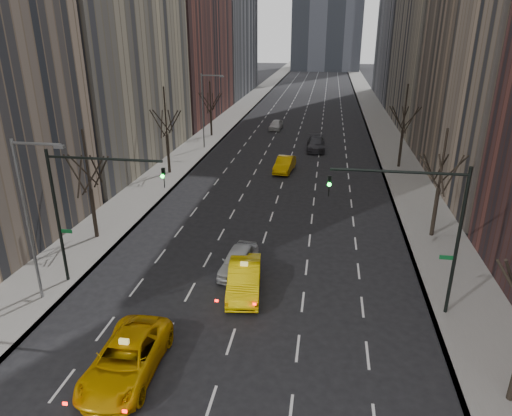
% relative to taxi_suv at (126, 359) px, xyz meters
% --- Properties ---
extents(sidewalk_left, '(4.50, 320.00, 0.15)m').
position_rel_taxi_suv_xyz_m(sidewalk_left, '(-8.23, 64.89, -0.73)').
color(sidewalk_left, slate).
rests_on(sidewalk_left, ground).
extents(sidewalk_right, '(4.50, 320.00, 0.15)m').
position_rel_taxi_suv_xyz_m(sidewalk_right, '(16.27, 64.89, -0.73)').
color(sidewalk_right, slate).
rests_on(sidewalk_right, ground).
extents(tree_lw_b, '(3.36, 3.50, 7.82)m').
position_rel_taxi_suv_xyz_m(tree_lw_b, '(-7.98, 12.89, 2.91)').
color(tree_lw_b, black).
rests_on(tree_lw_b, ground).
extents(tree_lw_c, '(3.36, 3.50, 8.74)m').
position_rel_taxi_suv_xyz_m(tree_lw_c, '(-7.98, 28.89, 3.23)').
color(tree_lw_c, black).
rests_on(tree_lw_c, ground).
extents(tree_lw_d, '(3.36, 3.50, 7.36)m').
position_rel_taxi_suv_xyz_m(tree_lw_d, '(-7.98, 46.89, 2.75)').
color(tree_lw_d, black).
rests_on(tree_lw_d, ground).
extents(tree_rw_b, '(3.36, 3.50, 7.82)m').
position_rel_taxi_suv_xyz_m(tree_rw_b, '(16.02, 16.89, 2.91)').
color(tree_rw_b, black).
rests_on(tree_rw_b, ground).
extents(tree_rw_c, '(3.36, 3.50, 8.74)m').
position_rel_taxi_suv_xyz_m(tree_rw_c, '(16.02, 34.89, 3.23)').
color(tree_rw_c, black).
rests_on(tree_rw_c, ground).
extents(traffic_mast_left, '(6.69, 0.39, 8.00)m').
position_rel_taxi_suv_xyz_m(traffic_mast_left, '(-5.09, 6.88, 4.68)').
color(traffic_mast_left, black).
rests_on(traffic_mast_left, ground).
extents(traffic_mast_right, '(6.69, 0.39, 8.00)m').
position_rel_taxi_suv_xyz_m(traffic_mast_right, '(13.12, 6.88, 4.68)').
color(traffic_mast_right, black).
rests_on(traffic_mast_right, ground).
extents(streetlight_near, '(2.83, 0.22, 9.00)m').
position_rel_taxi_suv_xyz_m(streetlight_near, '(-6.82, 4.89, 4.81)').
color(streetlight_near, slate).
rests_on(streetlight_near, ground).
extents(streetlight_far, '(2.83, 0.22, 9.00)m').
position_rel_taxi_suv_xyz_m(streetlight_far, '(-6.82, 39.89, 4.81)').
color(streetlight_far, slate).
rests_on(streetlight_far, ground).
extents(taxi_suv, '(2.79, 5.86, 1.61)m').
position_rel_taxi_suv_xyz_m(taxi_suv, '(0.00, 0.00, 0.00)').
color(taxi_suv, '#D69904').
rests_on(taxi_suv, ground).
extents(taxi_sedan, '(2.41, 5.30, 1.69)m').
position_rel_taxi_suv_xyz_m(taxi_sedan, '(3.86, 7.44, 0.04)').
color(taxi_sedan, yellow).
rests_on(taxi_sedan, ground).
extents(silver_sedan_ahead, '(2.18, 4.58, 1.51)m').
position_rel_taxi_suv_xyz_m(silver_sedan_ahead, '(3.09, 9.74, -0.05)').
color(silver_sedan_ahead, '#ACB0B5').
rests_on(silver_sedan_ahead, ground).
extents(far_taxi, '(2.14, 4.88, 1.56)m').
position_rel_taxi_suv_xyz_m(far_taxi, '(3.84, 31.53, -0.03)').
color(far_taxi, '#D59D04').
rests_on(far_taxi, ground).
extents(far_suv_grey, '(2.38, 5.50, 1.58)m').
position_rel_taxi_suv_xyz_m(far_suv_grey, '(6.80, 41.26, -0.02)').
color(far_suv_grey, '#302F34').
rests_on(far_suv_grey, ground).
extents(far_car_white, '(2.00, 4.32, 1.43)m').
position_rel_taxi_suv_xyz_m(far_car_white, '(0.47, 52.84, -0.09)').
color(far_car_white, silver).
rests_on(far_car_white, ground).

